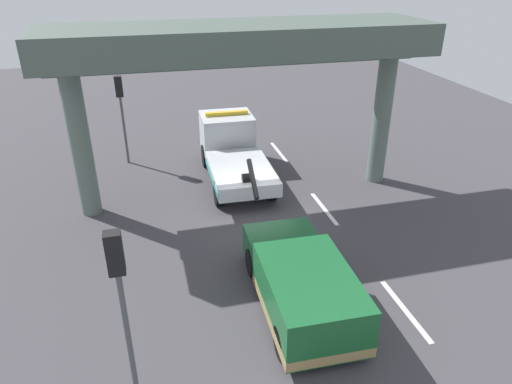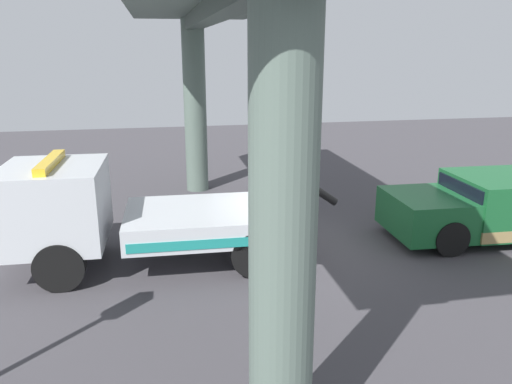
{
  "view_description": "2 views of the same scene",
  "coord_description": "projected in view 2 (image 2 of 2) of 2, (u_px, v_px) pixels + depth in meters",
  "views": [
    {
      "loc": [
        -14.76,
        3.73,
        8.77
      ],
      "look_at": [
        -0.63,
        0.11,
        1.38
      ],
      "focal_mm": 33.03,
      "sensor_mm": 36.0,
      "label": 1
    },
    {
      "loc": [
        3.17,
        10.69,
        4.68
      ],
      "look_at": [
        0.94,
        -0.69,
        1.32
      ],
      "focal_mm": 35.34,
      "sensor_mm": 36.0,
      "label": 2
    }
  ],
  "objects": [
    {
      "name": "towed_van_green",
      "position": [
        500.0,
        207.0,
        12.71
      ],
      "size": [
        5.25,
        2.34,
        1.58
      ],
      "color": "#195B2D",
      "rests_on": "ground"
    },
    {
      "name": "lane_stripe_west",
      "position": [
        461.0,
        202.0,
        15.68
      ],
      "size": [
        2.6,
        0.16,
        0.01
      ],
      "primitive_type": "cube",
      "color": "silver",
      "rests_on": "ground"
    },
    {
      "name": "lane_stripe_mid",
      "position": [
        274.0,
        214.0,
        14.57
      ],
      "size": [
        2.6,
        0.16,
        0.01
      ],
      "primitive_type": "cube",
      "color": "silver",
      "rests_on": "ground"
    },
    {
      "name": "ground_plane",
      "position": [
        300.0,
        253.0,
        11.98
      ],
      "size": [
        60.0,
        40.0,
        0.1
      ],
      "primitive_type": "cube",
      "color": "#423F44"
    },
    {
      "name": "lane_stripe_east",
      "position": [
        56.0,
        228.0,
        13.46
      ],
      "size": [
        2.6,
        0.16,
        0.01
      ],
      "primitive_type": "cube",
      "color": "silver",
      "rests_on": "ground"
    },
    {
      "name": "tow_truck_white",
      "position": [
        124.0,
        213.0,
        10.91
      ],
      "size": [
        7.28,
        2.57,
        2.46
      ],
      "color": "silver",
      "rests_on": "ground"
    }
  ]
}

